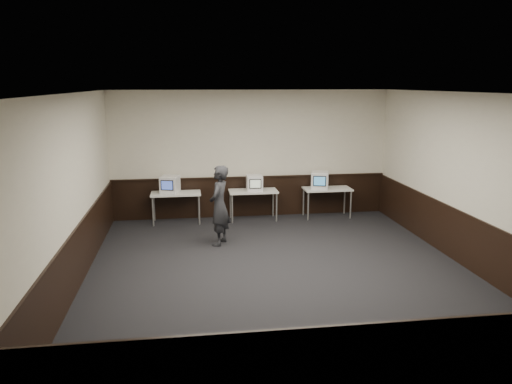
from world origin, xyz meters
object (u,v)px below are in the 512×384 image
desk_center (253,193)px  desk_right (327,191)px  desk_left (176,196)px  emac_left (170,184)px  person (219,205)px  emac_center (254,183)px  emac_right (320,180)px

desk_center → desk_right: bearing=0.0°
desk_left → emac_left: 0.31m
person → emac_left: bearing=-127.4°
desk_left → emac_center: emac_center is taller
person → emac_center: bearing=173.7°
person → desk_right: bearing=145.3°
emac_left → emac_right: 3.73m
desk_right → person: 3.41m
desk_right → emac_right: emac_right is taller
desk_right → emac_center: emac_center is taller
desk_center → desk_right: same height
desk_left → emac_right: (3.60, -0.01, 0.28)m
desk_left → desk_right: (3.80, 0.00, 0.00)m
emac_left → emac_center: 2.06m
desk_center → emac_left: (-2.04, 0.03, 0.28)m
desk_right → emac_left: bearing=179.6°
desk_left → emac_left: size_ratio=2.26×
emac_left → emac_right: size_ratio=0.95×
desk_left → emac_left: bearing=169.3°
emac_right → person: (-2.66, -1.82, -0.12)m
desk_center → desk_right: (1.90, 0.00, 0.00)m
person → desk_left: bearing=-130.3°
desk_left → person: bearing=-63.0°
desk_center → emac_right: 1.72m
desk_right → emac_left: (-3.94, 0.03, 0.28)m
desk_left → desk_right: same height
emac_left → emac_center: size_ratio=1.23×
desk_left → desk_center: (1.90, 0.00, 0.00)m
desk_right → emac_left: 3.95m
desk_right → emac_left: size_ratio=2.26×
desk_right → desk_center: bearing=180.0°
emac_left → desk_right: bearing=16.1°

